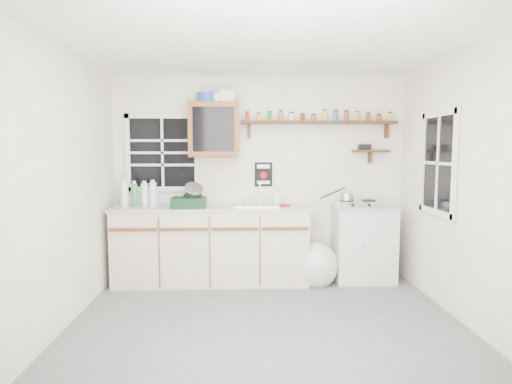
{
  "coord_description": "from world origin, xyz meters",
  "views": [
    {
      "loc": [
        -0.22,
        -3.75,
        1.59
      ],
      "look_at": [
        -0.08,
        0.55,
        1.16
      ],
      "focal_mm": 30.0,
      "sensor_mm": 36.0,
      "label": 1
    }
  ],
  "objects_px": {
    "dish_rack": "(190,199)",
    "hotplate": "(358,203)",
    "upper_cabinet": "(214,130)",
    "spice_shelf": "(319,121)",
    "right_cabinet": "(363,243)",
    "main_cabinet": "(212,244)"
  },
  "relations": [
    {
      "from": "right_cabinet",
      "to": "hotplate",
      "type": "relative_size",
      "value": 1.65
    },
    {
      "from": "main_cabinet",
      "to": "spice_shelf",
      "type": "bearing_deg",
      "value": 9.21
    },
    {
      "from": "dish_rack",
      "to": "hotplate",
      "type": "relative_size",
      "value": 0.72
    },
    {
      "from": "right_cabinet",
      "to": "dish_rack",
      "type": "distance_m",
      "value": 2.15
    },
    {
      "from": "main_cabinet",
      "to": "hotplate",
      "type": "xyz_separation_m",
      "value": [
        1.76,
        0.01,
        0.48
      ]
    },
    {
      "from": "dish_rack",
      "to": "main_cabinet",
      "type": "bearing_deg",
      "value": 24.95
    },
    {
      "from": "main_cabinet",
      "to": "right_cabinet",
      "type": "relative_size",
      "value": 2.54
    },
    {
      "from": "spice_shelf",
      "to": "dish_rack",
      "type": "xyz_separation_m",
      "value": [
        -1.55,
        -0.33,
        -0.92
      ]
    },
    {
      "from": "right_cabinet",
      "to": "hotplate",
      "type": "distance_m",
      "value": 0.5
    },
    {
      "from": "upper_cabinet",
      "to": "hotplate",
      "type": "bearing_deg",
      "value": -4.6
    },
    {
      "from": "right_cabinet",
      "to": "upper_cabinet",
      "type": "distance_m",
      "value": 2.26
    },
    {
      "from": "main_cabinet",
      "to": "hotplate",
      "type": "distance_m",
      "value": 1.82
    },
    {
      "from": "spice_shelf",
      "to": "right_cabinet",
      "type": "bearing_deg",
      "value": -19.78
    },
    {
      "from": "right_cabinet",
      "to": "dish_rack",
      "type": "bearing_deg",
      "value": -176.14
    },
    {
      "from": "right_cabinet",
      "to": "main_cabinet",
      "type": "bearing_deg",
      "value": -179.21
    },
    {
      "from": "spice_shelf",
      "to": "dish_rack",
      "type": "relative_size",
      "value": 4.8
    },
    {
      "from": "spice_shelf",
      "to": "dish_rack",
      "type": "distance_m",
      "value": 1.83
    },
    {
      "from": "hotplate",
      "to": "spice_shelf",
      "type": "bearing_deg",
      "value": 158.74
    },
    {
      "from": "hotplate",
      "to": "upper_cabinet",
      "type": "bearing_deg",
      "value": 179.28
    },
    {
      "from": "upper_cabinet",
      "to": "spice_shelf",
      "type": "relative_size",
      "value": 0.34
    },
    {
      "from": "upper_cabinet",
      "to": "spice_shelf",
      "type": "height_order",
      "value": "upper_cabinet"
    },
    {
      "from": "main_cabinet",
      "to": "dish_rack",
      "type": "relative_size",
      "value": 5.8
    }
  ]
}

